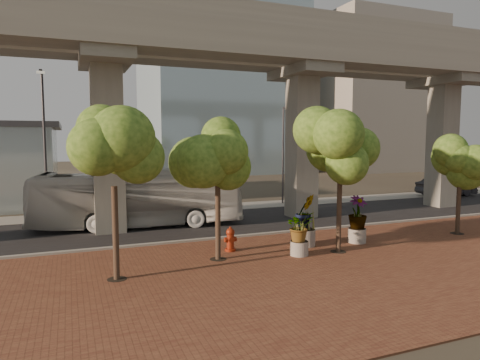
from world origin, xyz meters
name	(u,v)px	position (x,y,z in m)	size (l,w,h in m)	color
ground	(225,230)	(0.00, 0.00, 0.00)	(160.00, 160.00, 0.00)	#383229
brick_plaza	(295,271)	(0.00, -8.00, 0.03)	(70.00, 13.00, 0.06)	brown
asphalt_road	(214,224)	(0.00, 2.00, 0.02)	(90.00, 8.00, 0.04)	black
curb_strip	(238,237)	(0.00, -2.00, 0.08)	(70.00, 0.25, 0.16)	#9C9A91
far_sidewalk	(190,209)	(0.00, 7.50, 0.03)	(90.00, 3.00, 0.06)	#9C9A91
transit_viaduct	(213,102)	(0.00, 2.00, 7.29)	(72.00, 5.60, 12.40)	gray
midrise_block	(368,96)	(38.00, 36.00, 12.00)	(18.00, 16.00, 24.00)	gray
transit_bus	(139,199)	(-4.32, 2.75, 1.65)	(2.77, 11.81, 3.29)	silver
parked_car	(446,187)	(23.03, 6.00, 0.85)	(1.80, 5.19, 1.71)	black
fire_hydrant	(230,239)	(-1.31, -4.37, 0.59)	(0.55, 0.50, 1.11)	maroon
planter_front	(299,229)	(1.21, -6.17, 1.24)	(1.77, 1.77, 1.95)	#9C948D
planter_right	(358,214)	(5.00, -5.20, 1.45)	(2.14, 2.14, 2.29)	#ADA69C
planter_left	(305,214)	(2.29, -4.80, 1.56)	(2.24, 2.24, 2.47)	#A09D90
street_tree_far_west	(113,156)	(-6.51, -6.52, 4.53)	(3.72, 3.72, 6.18)	#4E3B2C
street_tree_near_west	(218,158)	(-2.27, -5.44, 4.32)	(3.80, 3.80, 6.01)	#4E3B2C
street_tree_near_east	(340,151)	(3.14, -6.32, 4.58)	(4.02, 4.02, 6.37)	#4E3B2C
street_tree_far_east	(461,160)	(11.20, -5.59, 3.98)	(3.40, 3.40, 5.49)	#4E3B2C
streetlamp_west	(44,135)	(-9.35, 7.37, 5.37)	(0.46, 1.33, 9.21)	#303035
streetlamp_east	(284,148)	(7.52, 7.40, 4.38)	(0.37, 1.09, 7.50)	#2E2D33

